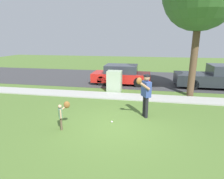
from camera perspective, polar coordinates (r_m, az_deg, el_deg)
ground_plane at (r=10.42m, az=4.51°, el=-2.44°), size 48.00×48.00×0.00m
sidewalk_strip at (r=10.51m, az=4.57°, el=-2.13°), size 36.00×1.20×0.06m
road_surface at (r=15.34m, az=6.53°, el=3.27°), size 36.00×6.80×0.02m
person_adult at (r=7.66m, az=9.98°, el=-0.56°), size 0.61×0.85×1.76m
person_child at (r=6.93m, az=-14.57°, el=-6.47°), size 0.39×0.51×0.98m
baseball at (r=7.40m, az=-0.03°, el=-9.63°), size 0.07×0.07×0.07m
utility_cabinet at (r=11.55m, az=0.72°, el=2.56°), size 0.86×0.69×1.25m
parked_hatchback_red at (r=13.42m, az=2.80°, el=4.47°), size 4.00×1.75×1.33m
parked_pickup_dark at (r=14.09m, az=29.27°, el=3.12°), size 5.20×1.95×1.48m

